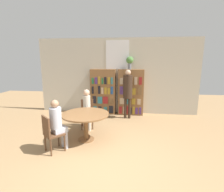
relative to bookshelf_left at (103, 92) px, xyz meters
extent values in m
plane|color=#9E7A51|center=(0.55, -3.52, -0.90)|extent=(16.00, 16.00, 0.00)
cube|color=beige|center=(0.55, 0.19, 0.60)|extent=(6.40, 0.06, 3.00)
cube|color=white|center=(0.55, 0.16, 1.45)|extent=(0.90, 0.01, 1.10)
cube|color=brown|center=(0.00, 0.00, 0.00)|extent=(0.99, 0.32, 1.80)
cube|color=#2D707A|center=(-0.34, -0.17, -0.70)|extent=(0.20, 0.02, 0.27)
cube|color=black|center=(-0.11, -0.17, -0.70)|extent=(0.13, 0.02, 0.27)
cube|color=#2D707A|center=(0.11, -0.17, -0.71)|extent=(0.13, 0.02, 0.25)
cube|color=black|center=(0.34, -0.17, -0.68)|extent=(0.16, 0.02, 0.31)
cube|color=black|center=(-0.33, -0.17, -0.30)|extent=(0.14, 0.02, 0.30)
cube|color=#2D707A|center=(-0.11, -0.17, -0.31)|extent=(0.18, 0.02, 0.27)
cube|color=maroon|center=(0.12, -0.17, -0.30)|extent=(0.20, 0.02, 0.28)
cube|color=brown|center=(0.34, -0.17, -0.33)|extent=(0.17, 0.02, 0.22)
cube|color=black|center=(-0.39, -0.17, 0.09)|extent=(0.08, 0.02, 0.29)
cube|color=brown|center=(-0.26, -0.17, 0.09)|extent=(0.07, 0.02, 0.29)
cube|color=black|center=(-0.13, -0.17, 0.10)|extent=(0.09, 0.02, 0.31)
cube|color=tan|center=(0.00, -0.17, 0.07)|extent=(0.09, 0.02, 0.25)
cube|color=olive|center=(0.12, -0.17, 0.08)|extent=(0.09, 0.02, 0.26)
cube|color=olive|center=(0.26, -0.17, 0.06)|extent=(0.10, 0.02, 0.23)
cube|color=navy|center=(0.37, -0.17, 0.10)|extent=(0.09, 0.02, 0.30)
cube|color=#236638|center=(-0.38, -0.17, 0.45)|extent=(0.08, 0.02, 0.23)
cube|color=#4C2D6B|center=(-0.25, -0.17, 0.47)|extent=(0.10, 0.02, 0.26)
cube|color=olive|center=(-0.13, -0.17, 0.48)|extent=(0.09, 0.02, 0.29)
cube|color=#236638|center=(0.01, -0.17, 0.45)|extent=(0.07, 0.02, 0.23)
cube|color=black|center=(0.12, -0.17, 0.47)|extent=(0.09, 0.02, 0.27)
cube|color=olive|center=(0.26, -0.17, 0.47)|extent=(0.10, 0.02, 0.27)
cube|color=#2D707A|center=(0.37, -0.17, 0.47)|extent=(0.08, 0.02, 0.26)
cube|color=brown|center=(1.11, 0.00, 0.00)|extent=(0.99, 0.32, 1.80)
cube|color=maroon|center=(0.72, -0.17, -0.69)|extent=(0.11, 0.02, 0.29)
cube|color=tan|center=(0.86, -0.17, -0.69)|extent=(0.08, 0.02, 0.29)
cube|color=maroon|center=(0.98, -0.17, -0.68)|extent=(0.09, 0.02, 0.31)
cube|color=black|center=(1.11, -0.17, -0.71)|extent=(0.10, 0.02, 0.26)
cube|color=olive|center=(1.24, -0.17, -0.69)|extent=(0.09, 0.02, 0.30)
cube|color=#4C2D6B|center=(1.35, -0.17, -0.71)|extent=(0.10, 0.02, 0.26)
cube|color=#4C2D6B|center=(1.49, -0.17, -0.70)|extent=(0.08, 0.02, 0.27)
cube|color=tan|center=(0.78, -0.17, -0.32)|extent=(0.19, 0.02, 0.24)
cube|color=#2D707A|center=(0.99, -0.17, -0.30)|extent=(0.17, 0.02, 0.29)
cube|color=olive|center=(1.22, -0.17, -0.33)|extent=(0.14, 0.02, 0.23)
cube|color=tan|center=(1.43, -0.17, -0.34)|extent=(0.13, 0.02, 0.22)
cube|color=#4C2D6B|center=(0.78, -0.17, 0.10)|extent=(0.20, 0.02, 0.31)
cube|color=maroon|center=(1.00, -0.17, 0.08)|extent=(0.14, 0.02, 0.27)
cube|color=olive|center=(1.21, -0.17, 0.07)|extent=(0.17, 0.02, 0.25)
cube|color=brown|center=(1.45, -0.17, 0.09)|extent=(0.15, 0.02, 0.29)
cube|color=tan|center=(0.74, -0.17, 0.46)|extent=(0.12, 0.02, 0.25)
cube|color=#4C2D6B|center=(0.93, -0.17, 0.48)|extent=(0.14, 0.02, 0.28)
cube|color=brown|center=(1.11, -0.17, 0.45)|extent=(0.12, 0.02, 0.23)
cube|color=tan|center=(1.29, -0.17, 0.48)|extent=(0.11, 0.02, 0.28)
cube|color=maroon|center=(1.46, -0.17, 0.48)|extent=(0.11, 0.02, 0.29)
cylinder|color=slate|center=(1.04, 0.00, 1.02)|extent=(0.13, 0.13, 0.24)
sphere|color=#4C7F3D|center=(1.04, 0.00, 1.25)|extent=(0.27, 0.27, 0.27)
cylinder|color=brown|center=(-0.08, -2.46, -0.88)|extent=(0.44, 0.44, 0.03)
cylinder|color=brown|center=(-0.08, -2.46, -0.52)|extent=(0.12, 0.12, 0.69)
cylinder|color=brown|center=(-0.08, -2.46, -0.16)|extent=(1.26, 1.26, 0.04)
cube|color=brown|center=(-0.67, -3.12, -0.46)|extent=(0.56, 0.56, 0.04)
cube|color=brown|center=(-0.79, -3.25, -0.22)|extent=(0.32, 0.29, 0.45)
cylinder|color=brown|center=(-0.68, -2.88, -0.69)|extent=(0.04, 0.04, 0.41)
cylinder|color=brown|center=(-0.43, -3.11, -0.69)|extent=(0.04, 0.04, 0.41)
cylinder|color=brown|center=(-0.91, -3.13, -0.69)|extent=(0.04, 0.04, 0.41)
cylinder|color=brown|center=(-0.66, -3.36, -0.69)|extent=(0.04, 0.04, 0.41)
cube|color=brown|center=(-0.26, -1.59, -0.46)|extent=(0.47, 0.47, 0.04)
cube|color=brown|center=(-0.30, -1.41, -0.22)|extent=(0.40, 0.12, 0.45)
cylinder|color=brown|center=(-0.06, -1.72, -0.69)|extent=(0.04, 0.04, 0.41)
cylinder|color=brown|center=(-0.39, -1.79, -0.69)|extent=(0.04, 0.04, 0.41)
cylinder|color=brown|center=(-0.13, -1.39, -0.69)|extent=(0.04, 0.04, 0.41)
cylinder|color=brown|center=(-0.46, -1.46, -0.69)|extent=(0.04, 0.04, 0.41)
cube|color=beige|center=(-0.23, -1.73, -0.38)|extent=(0.29, 0.36, 0.12)
cylinder|color=beige|center=(-0.25, -1.65, -0.07)|extent=(0.23, 0.23, 0.50)
sphere|color=tan|center=(-0.25, -1.65, 0.27)|extent=(0.20, 0.20, 0.20)
cylinder|color=beige|center=(-0.15, -1.82, -0.67)|extent=(0.10, 0.10, 0.45)
cylinder|color=beige|center=(-0.27, -1.85, -0.67)|extent=(0.10, 0.10, 0.45)
cube|color=#B2B7C6|center=(-0.58, -3.02, -0.38)|extent=(0.42, 0.42, 0.12)
cylinder|color=#B2B7C6|center=(-0.63, -3.08, -0.07)|extent=(0.27, 0.27, 0.50)
sphere|color=#A37A5B|center=(-0.63, -3.08, 0.27)|extent=(0.19, 0.19, 0.19)
cylinder|color=#B2B7C6|center=(-0.56, -2.88, -0.67)|extent=(0.10, 0.10, 0.45)
cylinder|color=#B2B7C6|center=(-0.45, -2.98, -0.67)|extent=(0.10, 0.10, 0.45)
cylinder|color=#332319|center=(0.92, -0.51, -0.51)|extent=(0.10, 0.10, 0.77)
cylinder|color=#332319|center=(1.07, -0.51, -0.51)|extent=(0.10, 0.10, 0.77)
cylinder|color=#332319|center=(1.00, -0.51, 0.30)|extent=(0.34, 0.34, 0.84)
sphere|color=tan|center=(1.00, -0.51, 0.82)|extent=(0.20, 0.20, 0.20)
cylinder|color=#332319|center=(1.10, -0.22, 0.51)|extent=(0.07, 0.30, 0.07)
camera|label=1|loc=(1.14, -6.83, 1.28)|focal=28.00mm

